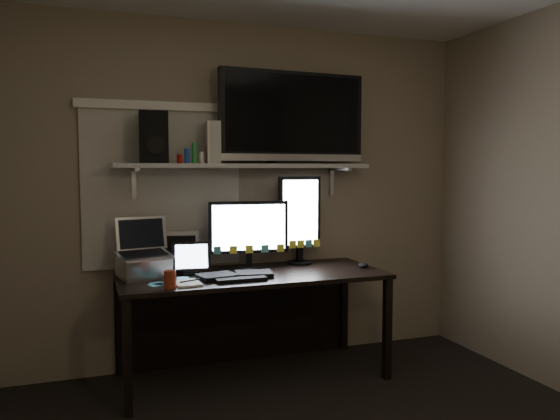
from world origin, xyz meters
name	(u,v)px	position (x,y,z in m)	size (l,w,h in m)	color
back_wall	(238,195)	(0.00, 1.80, 1.25)	(3.60, 3.60, 0.00)	#81705C
window_blinds	(163,189)	(-0.55, 1.79, 1.30)	(1.10, 0.02, 1.10)	beige
desk	(248,295)	(0.00, 1.55, 0.55)	(1.80, 0.75, 0.73)	black
wall_shelf	(244,166)	(0.00, 1.62, 1.46)	(1.80, 0.35, 0.03)	#A5A6A2
monitor_landscape	(249,235)	(0.02, 1.57, 0.98)	(0.57, 0.06, 0.50)	black
monitor_portrait	(300,219)	(0.44, 1.66, 1.07)	(0.34, 0.06, 0.67)	black
keyboard	(236,275)	(-0.15, 1.32, 0.75)	(0.50, 0.20, 0.03)	black
mouse	(363,265)	(0.82, 1.37, 0.75)	(0.07, 0.10, 0.04)	black
notepad	(187,283)	(-0.48, 1.23, 0.74)	(0.15, 0.21, 0.01)	beige
tablet	(191,258)	(-0.41, 1.51, 0.84)	(0.26, 0.11, 0.22)	black
file_sorter	(180,252)	(-0.45, 1.68, 0.86)	(0.21, 0.10, 0.27)	black
laptop	(143,249)	(-0.72, 1.51, 0.92)	(0.34, 0.28, 0.39)	#A6A6AA
cup	(170,279)	(-0.60, 1.15, 0.78)	(0.07, 0.07, 0.11)	maroon
sticky_notes	(168,281)	(-0.58, 1.34, 0.73)	(0.32, 0.24, 0.00)	#FFFA45
tv	(293,118)	(0.37, 1.62, 1.81)	(1.11, 0.20, 0.66)	black
game_console	(212,143)	(-0.23, 1.63, 1.62)	(0.07, 0.24, 0.29)	beige
speaker	(153,138)	(-0.63, 1.61, 1.65)	(0.19, 0.23, 0.34)	black
bottles	(198,153)	(-0.34, 1.59, 1.55)	(0.22, 0.05, 0.14)	#A50F0C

